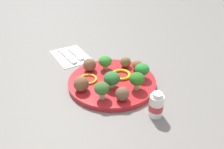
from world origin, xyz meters
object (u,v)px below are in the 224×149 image
at_px(broccoli_floret_near_rim, 112,79).
at_px(fork, 76,54).
at_px(meatball_mid_left, 122,94).
at_px(pepper_ring_mid_left, 88,79).
at_px(meatball_back_right, 137,66).
at_px(yogurt_bottle, 156,105).
at_px(broccoli_floret_back_right, 142,70).
at_px(meatball_front_right, 89,65).
at_px(meatball_back_left, 82,84).
at_px(pepper_ring_mid_right, 121,75).
at_px(meatball_far_rim, 126,62).
at_px(broccoli_floret_center, 137,79).
at_px(knife, 67,56).
at_px(broccoli_floret_mid_left, 102,89).
at_px(plate, 112,82).
at_px(napkin, 71,56).
at_px(broccoli_floret_front_left, 105,61).

xyz_separation_m(broccoli_floret_near_rim, fork, (-0.28, 0.01, -0.04)).
distance_m(meatball_mid_left, pepper_ring_mid_left, 0.15).
bearing_deg(meatball_back_right, yogurt_bottle, -24.48).
relative_size(broccoli_floret_back_right, meatball_front_right, 1.16).
xyz_separation_m(meatball_back_left, pepper_ring_mid_left, (-0.04, 0.04, -0.02)).
relative_size(pepper_ring_mid_right, yogurt_bottle, 0.90).
relative_size(broccoli_floret_back_right, fork, 0.42).
bearing_deg(meatball_back_left, broccoli_floret_near_rim, 70.73).
xyz_separation_m(meatball_mid_left, meatball_far_rim, (-0.15, 0.12, -0.00)).
bearing_deg(broccoli_floret_center, knife, -165.16).
xyz_separation_m(pepper_ring_mid_right, knife, (-0.24, -0.09, -0.01)).
height_order(broccoli_floret_near_rim, meatball_far_rim, broccoli_floret_near_rim).
height_order(meatball_mid_left, fork, meatball_mid_left).
distance_m(broccoli_floret_back_right, meatball_back_left, 0.20).
height_order(pepper_ring_mid_right, knife, pepper_ring_mid_right).
height_order(fork, knife, same).
bearing_deg(pepper_ring_mid_left, meatball_far_rim, 92.52).
bearing_deg(yogurt_bottle, broccoli_floret_back_right, 154.72).
distance_m(broccoli_floret_mid_left, meatball_mid_left, 0.06).
bearing_deg(knife, pepper_ring_mid_right, 20.39).
distance_m(plate, meatball_far_rim, 0.10).
distance_m(pepper_ring_mid_right, fork, 0.24).
bearing_deg(fork, meatball_back_right, 27.03).
relative_size(meatball_far_rim, napkin, 0.22).
distance_m(broccoli_floret_mid_left, napkin, 0.32).
relative_size(broccoli_floret_near_rim, pepper_ring_mid_left, 0.86).
xyz_separation_m(meatball_back_right, pepper_ring_mid_right, (0.00, -0.07, -0.01)).
bearing_deg(napkin, yogurt_bottle, 6.70).
distance_m(meatball_mid_left, knife, 0.35).
distance_m(meatball_far_rim, knife, 0.24).
bearing_deg(napkin, pepper_ring_mid_right, 16.19).
relative_size(meatball_mid_left, meatball_back_right, 1.14).
distance_m(broccoli_floret_front_left, napkin, 0.19).
bearing_deg(pepper_ring_mid_right, broccoli_floret_front_left, -162.20).
bearing_deg(pepper_ring_mid_right, broccoli_floret_mid_left, -57.91).
distance_m(meatball_mid_left, meatball_front_right, 0.19).
distance_m(meatball_mid_left, meatball_back_left, 0.12).
bearing_deg(pepper_ring_mid_right, broccoli_floret_near_rim, -57.21).
relative_size(broccoli_floret_mid_left, pepper_ring_mid_right, 0.79).
height_order(plate, knife, plate).
height_order(meatball_back_left, meatball_back_right, meatball_back_left).
xyz_separation_m(broccoli_floret_back_right, pepper_ring_mid_right, (-0.05, -0.05, -0.03)).
relative_size(meatball_front_right, pepper_ring_mid_left, 0.74).
xyz_separation_m(meatball_mid_left, pepper_ring_mid_left, (-0.14, -0.03, -0.02)).
distance_m(meatball_mid_left, fork, 0.35).
relative_size(broccoli_floret_back_right, knife, 0.35).
relative_size(napkin, yogurt_bottle, 2.37).
relative_size(broccoli_floret_mid_left, meatball_front_right, 1.17).
height_order(meatball_front_right, pepper_ring_mid_right, meatball_front_right).
relative_size(meatball_front_right, napkin, 0.26).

